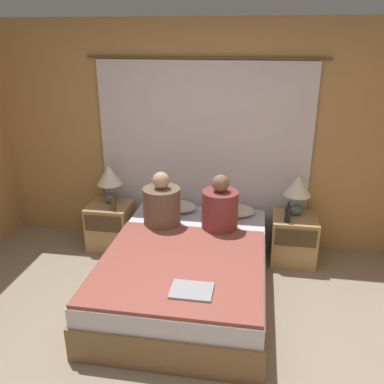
# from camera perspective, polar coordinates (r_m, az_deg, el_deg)

# --- Properties ---
(ground_plane) EXTENTS (16.00, 16.00, 0.00)m
(ground_plane) POSITION_cam_1_polar(r_m,az_deg,el_deg) (3.33, -3.83, -23.09)
(ground_plane) COLOR gray
(wall_back) EXTENTS (4.87, 0.06, 2.50)m
(wall_back) POSITION_cam_1_polar(r_m,az_deg,el_deg) (4.57, 1.73, 7.62)
(wall_back) COLOR tan
(wall_back) RESTS_ON ground_plane
(curtain_panel) EXTENTS (2.54, 0.03, 2.11)m
(curtain_panel) POSITION_cam_1_polar(r_m,az_deg,el_deg) (4.56, 1.60, 5.03)
(curtain_panel) COLOR silver
(curtain_panel) RESTS_ON ground_plane
(bed) EXTENTS (1.47, 2.07, 0.47)m
(bed) POSITION_cam_1_polar(r_m,az_deg,el_deg) (3.91, -0.75, -11.08)
(bed) COLOR olive
(bed) RESTS_ON ground_plane
(nightstand_left) EXTENTS (0.47, 0.45, 0.52)m
(nightstand_left) POSITION_cam_1_polar(r_m,az_deg,el_deg) (4.81, -11.35, -4.61)
(nightstand_left) COLOR tan
(nightstand_left) RESTS_ON ground_plane
(nightstand_right) EXTENTS (0.47, 0.45, 0.52)m
(nightstand_right) POSITION_cam_1_polar(r_m,az_deg,el_deg) (4.55, 14.04, -6.41)
(nightstand_right) COLOR tan
(nightstand_right) RESTS_ON ground_plane
(lamp_left) EXTENTS (0.28, 0.28, 0.44)m
(lamp_left) POSITION_cam_1_polar(r_m,az_deg,el_deg) (4.67, -11.52, 1.89)
(lamp_left) COLOR slate
(lamp_left) RESTS_ON nightstand_left
(lamp_right) EXTENTS (0.28, 0.28, 0.44)m
(lamp_right) POSITION_cam_1_polar(r_m,az_deg,el_deg) (4.40, 14.60, 0.42)
(lamp_right) COLOR slate
(lamp_right) RESTS_ON nightstand_right
(pillow_left) EXTENTS (0.57, 0.31, 0.12)m
(pillow_left) POSITION_cam_1_polar(r_m,az_deg,el_deg) (4.56, -2.94, -1.97)
(pillow_left) COLOR silver
(pillow_left) RESTS_ON bed
(pillow_right) EXTENTS (0.57, 0.31, 0.12)m
(pillow_right) POSITION_cam_1_polar(r_m,az_deg,el_deg) (4.47, 5.20, -2.50)
(pillow_right) COLOR silver
(pillow_right) RESTS_ON bed
(blanket_on_bed) EXTENTS (1.41, 1.42, 0.03)m
(blanket_on_bed) POSITION_cam_1_polar(r_m,az_deg,el_deg) (3.54, -1.61, -10.09)
(blanket_on_bed) COLOR #994C42
(blanket_on_bed) RESTS_ON bed
(person_left_in_bed) EXTENTS (0.38, 0.38, 0.58)m
(person_left_in_bed) POSITION_cam_1_polar(r_m,az_deg,el_deg) (4.16, -4.27, -1.84)
(person_left_in_bed) COLOR brown
(person_left_in_bed) RESTS_ON bed
(person_right_in_bed) EXTENTS (0.36, 0.36, 0.59)m
(person_right_in_bed) POSITION_cam_1_polar(r_m,az_deg,el_deg) (4.07, 3.95, -2.33)
(person_right_in_bed) COLOR brown
(person_right_in_bed) RESTS_ON bed
(beer_bottle_on_left_stand) EXTENTS (0.06, 0.06, 0.22)m
(beer_bottle_on_left_stand) POSITION_cam_1_polar(r_m,az_deg,el_deg) (4.54, -11.00, -1.48)
(beer_bottle_on_left_stand) COLOR #513819
(beer_bottle_on_left_stand) RESTS_ON nightstand_left
(beer_bottle_on_right_stand) EXTENTS (0.06, 0.06, 0.23)m
(beer_bottle_on_right_stand) POSITION_cam_1_polar(r_m,az_deg,el_deg) (4.28, 13.29, -2.98)
(beer_bottle_on_right_stand) COLOR black
(beer_bottle_on_right_stand) RESTS_ON nightstand_right
(laptop_on_bed) EXTENTS (0.32, 0.24, 0.02)m
(laptop_on_bed) POSITION_cam_1_polar(r_m,az_deg,el_deg) (3.17, -0.05, -13.66)
(laptop_on_bed) COLOR #9EA0A5
(laptop_on_bed) RESTS_ON blanket_on_bed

